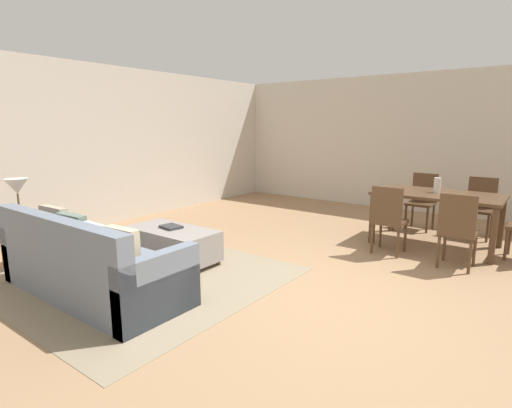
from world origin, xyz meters
TOP-DOWN VIEW (x-y plane):
  - ground_plane at (0.00, 0.00)m, footprint 10.80×10.80m
  - wall_back at (0.00, 5.00)m, footprint 9.00×0.12m
  - wall_left at (-4.50, 0.50)m, footprint 0.12×11.00m
  - area_rug at (-1.95, -0.60)m, footprint 3.00×2.80m
  - couch at (-1.91, -1.21)m, footprint 2.17×0.87m
  - ottoman_table at (-1.99, -0.04)m, footprint 1.18×0.60m
  - side_table at (-3.29, -1.25)m, footprint 0.40×0.40m
  - table_lamp at (-3.29, -1.25)m, footprint 0.26×0.26m
  - dining_table at (0.47, 2.71)m, footprint 1.65×0.99m
  - dining_chair_near_left at (0.06, 1.89)m, footprint 0.41×0.41m
  - dining_chair_near_right at (0.91, 1.82)m, footprint 0.40×0.40m
  - dining_chair_far_left at (0.04, 3.60)m, footprint 0.41×0.41m
  - dining_chair_far_right at (0.89, 3.59)m, footprint 0.41×0.41m
  - vase_centerpiece at (0.43, 2.76)m, footprint 0.09×0.09m
  - book_on_ottoman at (-2.03, -0.02)m, footprint 0.29×0.23m

SIDE VIEW (x-z plane):
  - ground_plane at x=0.00m, z-range 0.00..0.00m
  - area_rug at x=-1.95m, z-range 0.00..0.01m
  - ottoman_table at x=-1.99m, z-range 0.03..0.46m
  - couch at x=-1.91m, z-range -0.13..0.73m
  - side_table at x=-3.29m, z-range 0.16..0.72m
  - book_on_ottoman at x=-2.03m, z-range 0.43..0.46m
  - dining_chair_near_left at x=0.06m, z-range 0.06..0.98m
  - dining_chair_near_right at x=0.91m, z-range 0.06..0.98m
  - dining_chair_far_left at x=0.04m, z-range 0.06..0.98m
  - dining_chair_far_right at x=0.89m, z-range 0.06..0.98m
  - dining_table at x=0.47m, z-range 0.29..1.05m
  - vase_centerpiece at x=0.43m, z-range 0.76..0.97m
  - table_lamp at x=-3.29m, z-range 0.71..1.23m
  - wall_back at x=0.00m, z-range 0.00..2.70m
  - wall_left at x=-4.50m, z-range 0.00..2.70m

